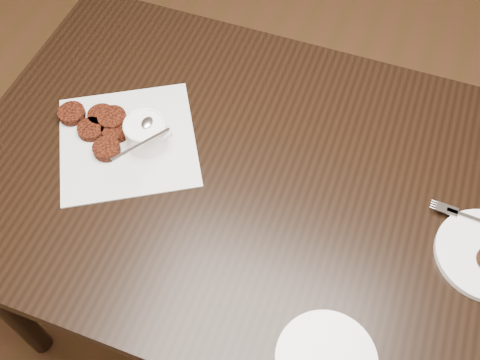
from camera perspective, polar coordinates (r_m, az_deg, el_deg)
name	(u,v)px	position (r m, az deg, el deg)	size (l,w,h in m)	color
floor	(239,344)	(1.84, -0.12, -16.47)	(4.00, 4.00, 0.00)	#55321D
table	(263,256)	(1.54, 2.42, -7.77)	(1.37, 0.88, 0.75)	black
napkin	(128,141)	(1.29, -11.44, 3.90)	(0.30, 0.30, 0.00)	silver
sauce_ramekin	(144,124)	(1.23, -9.80, 5.68)	(0.12, 0.12, 0.13)	white
patty_cluster	(102,125)	(1.32, -13.99, 5.53)	(0.23, 0.23, 0.02)	#551B0B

